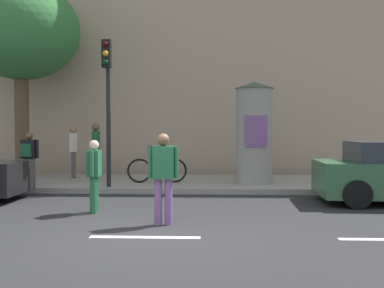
{
  "coord_description": "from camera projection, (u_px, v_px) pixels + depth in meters",
  "views": [
    {
      "loc": [
        1.07,
        -7.56,
        1.77
      ],
      "look_at": [
        0.68,
        2.0,
        1.45
      ],
      "focal_mm": 44.28,
      "sensor_mm": 36.0,
      "label": 1
    }
  ],
  "objects": [
    {
      "name": "street_tree",
      "position": [
        21.0,
        31.0,
        15.37
      ],
      "size": [
        3.79,
        3.79,
        6.42
      ],
      "color": "brown",
      "rests_on": "sidewalk_curb"
    },
    {
      "name": "bicycle_leaning",
      "position": [
        157.0,
        170.0,
        14.03
      ],
      "size": [
        1.76,
        0.28,
        1.09
      ],
      "color": "black",
      "rests_on": "sidewalk_curb"
    },
    {
      "name": "sidewalk_curb",
      "position": [
        177.0,
        183.0,
        14.64
      ],
      "size": [
        36.0,
        4.0,
        0.15
      ],
      "primitive_type": "cube",
      "color": "gray",
      "rests_on": "ground_plane"
    },
    {
      "name": "traffic_light",
      "position": [
        107.0,
        88.0,
        12.86
      ],
      "size": [
        0.24,
        0.45,
        4.0
      ],
      "color": "black",
      "rests_on": "sidewalk_curb"
    },
    {
      "name": "pedestrian_near_pole",
      "position": [
        248.0,
        146.0,
        15.41
      ],
      "size": [
        0.53,
        0.5,
        1.74
      ],
      "color": "#B78C33",
      "rests_on": "sidewalk_curb"
    },
    {
      "name": "pedestrian_in_red_top",
      "position": [
        96.0,
        147.0,
        14.47
      ],
      "size": [
        0.34,
        0.57,
        1.79
      ],
      "color": "#B78C33",
      "rests_on": "sidewalk_curb"
    },
    {
      "name": "ground_plane",
      "position": [
        145.0,
        237.0,
        7.65
      ],
      "size": [
        80.0,
        80.0,
        0.0
      ],
      "primitive_type": "plane",
      "color": "#232326"
    },
    {
      "name": "building_backdrop",
      "position": [
        185.0,
        26.0,
        19.44
      ],
      "size": [
        36.0,
        5.0,
        11.96
      ],
      "primitive_type": "cube",
      "color": "tan",
      "rests_on": "ground_plane"
    },
    {
      "name": "poster_column",
      "position": [
        254.0,
        132.0,
        13.92
      ],
      "size": [
        1.17,
        1.17,
        2.98
      ],
      "color": "gray",
      "rests_on": "sidewalk_curb"
    },
    {
      "name": "lane_markings",
      "position": [
        145.0,
        237.0,
        7.65
      ],
      "size": [
        25.8,
        0.16,
        0.01
      ],
      "color": "silver",
      "rests_on": "ground_plane"
    },
    {
      "name": "pedestrian_with_bag",
      "position": [
        73.0,
        148.0,
        15.4
      ],
      "size": [
        0.34,
        0.57,
        1.68
      ],
      "color": "#4C4C51",
      "rests_on": "sidewalk_curb"
    },
    {
      "name": "pedestrian_in_light_jacket",
      "position": [
        163.0,
        172.0,
        8.61
      ],
      "size": [
        0.56,
        0.26,
        1.67
      ],
      "color": "#724C84",
      "rests_on": "ground_plane"
    },
    {
      "name": "pedestrian_tallest",
      "position": [
        94.0,
        171.0,
        9.86
      ],
      "size": [
        0.25,
        0.58,
        1.52
      ],
      "color": "#1E5938",
      "rests_on": "ground_plane"
    },
    {
      "name": "pedestrian_with_backpack",
      "position": [
        29.0,
        154.0,
        13.38
      ],
      "size": [
        0.58,
        0.44,
        1.5
      ],
      "color": "#1E5938",
      "rests_on": "sidewalk_curb"
    }
  ]
}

